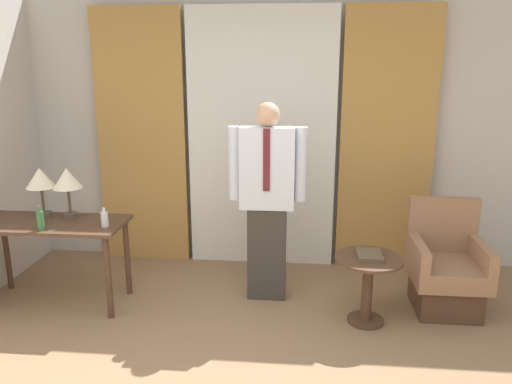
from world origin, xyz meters
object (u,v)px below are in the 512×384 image
side_table (368,279)px  bottle_by_lamp (105,219)px  desk (51,234)px  armchair (445,271)px  book (370,255)px  bottle_near_edge (40,220)px  table_lamp_right (67,181)px  table_lamp_left (40,180)px  person (267,196)px

side_table → bottle_by_lamp: bearing=179.5°
desk → bottle_by_lamp: (0.51, -0.07, 0.17)m
armchair → book: size_ratio=3.69×
bottle_near_edge → side_table: size_ratio=0.36×
table_lamp_right → table_lamp_left: bearing=180.0°
bottle_by_lamp → person: person is taller
bottle_near_edge → armchair: bearing=7.4°
table_lamp_right → side_table: table_lamp_right is taller
table_lamp_left → table_lamp_right: (0.24, 0.00, 0.00)m
bottle_near_edge → person: 1.86m
side_table → armchair: bearing=24.5°
armchair → side_table: (-0.69, -0.31, 0.04)m
desk → table_lamp_right: table_lamp_right is taller
table_lamp_left → table_lamp_right: 0.24m
table_lamp_right → bottle_by_lamp: bearing=-28.4°
table_lamp_right → armchair: table_lamp_right is taller
armchair → side_table: 0.76m
desk → bottle_near_edge: 0.28m
bottle_by_lamp → person: (1.31, 0.36, 0.13)m
table_lamp_left → person: person is taller
bottle_near_edge → armchair: size_ratio=0.22×
bottle_near_edge → armchair: 3.38m
person → armchair: person is taller
table_lamp_right → armchair: bearing=1.4°
armchair → bottle_near_edge: bearing=-172.6°
book → desk: bearing=178.4°
bottle_near_edge → side_table: 2.66m
table_lamp_right → bottle_by_lamp: 0.52m
table_lamp_right → bottle_by_lamp: (0.39, -0.21, -0.26)m
bottle_near_edge → person: bearing=15.6°
bottle_near_edge → armchair: bottle_near_edge is taller
table_lamp_left → bottle_near_edge: table_lamp_left is taller
bottle_near_edge → side_table: bearing=2.5°
desk → side_table: size_ratio=2.25×
table_lamp_right → armchair: (3.23, 0.08, -0.74)m
desk → bottle_near_edge: bearing=-79.7°
bottle_by_lamp → desk: bearing=171.9°
armchair → side_table: armchair is taller
bottle_by_lamp → table_lamp_left: bearing=161.4°
book → table_lamp_left: bearing=175.6°
table_lamp_right → person: size_ratio=0.25×
side_table → bottle_near_edge: bearing=-177.5°
armchair → person: bearing=177.4°
table_lamp_right → person: (1.70, 0.15, -0.13)m
table_lamp_left → side_table: size_ratio=0.78×
person → book: 0.99m
bottle_by_lamp → bottle_near_edge: bearing=-164.2°
table_lamp_left → desk: bearing=-49.6°
desk → armchair: armchair is taller
side_table → table_lamp_left: bearing=175.2°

